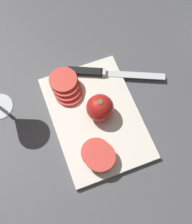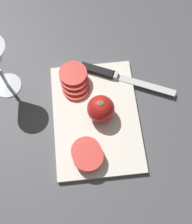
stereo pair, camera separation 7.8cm
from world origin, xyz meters
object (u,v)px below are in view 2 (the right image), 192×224
whole_tomato (101,109)px  tomato_slice_stack_near (87,154)px  tomato_slice_stack_far (75,81)px  knife (108,73)px

whole_tomato → tomato_slice_stack_near: size_ratio=0.76×
tomato_slice_stack_far → whole_tomato: bearing=32.0°
knife → tomato_slice_stack_near: tomato_slice_stack_near is taller
knife → whole_tomato: bearing=-81.7°
whole_tomato → tomato_slice_stack_near: (0.11, -0.05, -0.02)m
whole_tomato → tomato_slice_stack_near: whole_tomato is taller
tomato_slice_stack_near → tomato_slice_stack_far: bearing=-176.0°
tomato_slice_stack_near → tomato_slice_stack_far: 0.20m
tomato_slice_stack_near → tomato_slice_stack_far: size_ratio=0.91×
tomato_slice_stack_far → knife: bearing=102.9°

